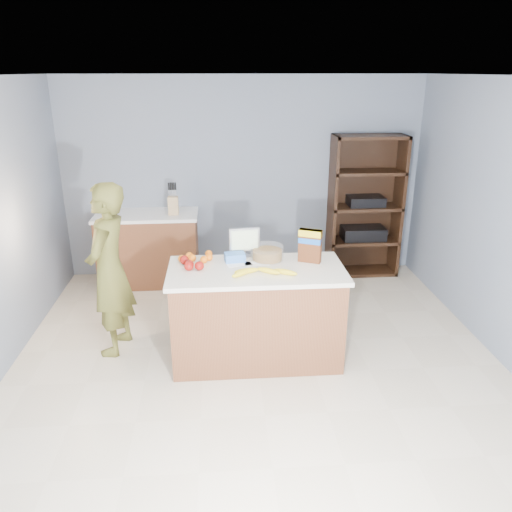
{
  "coord_description": "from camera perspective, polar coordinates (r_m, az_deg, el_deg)",
  "views": [
    {
      "loc": [
        -0.32,
        -3.76,
        2.54
      ],
      "look_at": [
        0.0,
        0.35,
        1.0
      ],
      "focal_mm": 35.0,
      "sensor_mm": 36.0,
      "label": 1
    }
  ],
  "objects": [
    {
      "name": "back_cabinet",
      "position": [
        6.38,
        -12.12,
        0.89
      ],
      "size": [
        1.24,
        0.62,
        0.9
      ],
      "color": "brown",
      "rests_on": "ground"
    },
    {
      "name": "tv",
      "position": [
        4.61,
        -1.34,
        1.76
      ],
      "size": [
        0.28,
        0.12,
        0.28
      ],
      "color": "silver",
      "rests_on": "counter_peninsula"
    },
    {
      "name": "person",
      "position": [
        4.77,
        -16.41,
        -1.57
      ],
      "size": [
        0.49,
        0.66,
        1.63
      ],
      "primitive_type": "imported",
      "rotation": [
        0.0,
        0.0,
        -1.75
      ],
      "color": "brown",
      "rests_on": "ground"
    },
    {
      "name": "walls",
      "position": [
        3.88,
        0.4,
        7.24
      ],
      "size": [
        4.52,
        5.02,
        2.51
      ],
      "color": "slate",
      "rests_on": "ground"
    },
    {
      "name": "floor",
      "position": [
        4.55,
        0.35,
        -13.46
      ],
      "size": [
        4.5,
        5.0,
        0.02
      ],
      "primitive_type": "cube",
      "color": "beige",
      "rests_on": "ground"
    },
    {
      "name": "oranges",
      "position": [
        4.58,
        -6.88,
        -0.18
      ],
      "size": [
        0.32,
        0.22,
        0.07
      ],
      "color": "orange",
      "rests_on": "counter_peninsula"
    },
    {
      "name": "cereal_box",
      "position": [
        4.51,
        6.21,
        1.45
      ],
      "size": [
        0.22,
        0.15,
        0.31
      ],
      "color": "#592B14",
      "rests_on": "counter_peninsula"
    },
    {
      "name": "apples",
      "position": [
        4.42,
        -7.51,
        -0.93
      ],
      "size": [
        0.22,
        0.24,
        0.08
      ],
      "color": "maroon",
      "rests_on": "counter_peninsula"
    },
    {
      "name": "bananas",
      "position": [
        4.26,
        0.53,
        -1.8
      ],
      "size": [
        0.58,
        0.21,
        0.05
      ],
      "color": "yellow",
      "rests_on": "counter_peninsula"
    },
    {
      "name": "salad_bowl",
      "position": [
        4.59,
        1.3,
        0.3
      ],
      "size": [
        0.3,
        0.3,
        0.13
      ],
      "color": "#267219",
      "rests_on": "counter_peninsula"
    },
    {
      "name": "shelving_unit",
      "position": [
        6.6,
        12.22,
        5.31
      ],
      "size": [
        0.9,
        0.4,
        1.8
      ],
      "color": "black",
      "rests_on": "ground"
    },
    {
      "name": "knife_block",
      "position": [
        6.11,
        -9.44,
        5.79
      ],
      "size": [
        0.12,
        0.1,
        0.31
      ],
      "color": "tan",
      "rests_on": "back_cabinet"
    },
    {
      "name": "blue_carton",
      "position": [
        4.55,
        -2.44,
        -0.15
      ],
      "size": [
        0.2,
        0.14,
        0.08
      ],
      "primitive_type": "cube",
      "rotation": [
        0.0,
        0.0,
        0.14
      ],
      "color": "blue",
      "rests_on": "counter_peninsula"
    },
    {
      "name": "envelopes",
      "position": [
        4.49,
        -0.9,
        -0.91
      ],
      "size": [
        0.39,
        0.16,
        0.0
      ],
      "color": "white",
      "rests_on": "counter_peninsula"
    },
    {
      "name": "counter_peninsula",
      "position": [
        4.59,
        0.05,
        -7.07
      ],
      "size": [
        1.56,
        0.76,
        0.9
      ],
      "color": "brown",
      "rests_on": "ground"
    }
  ]
}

